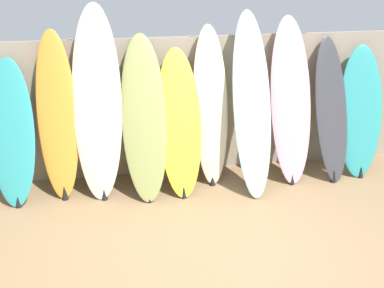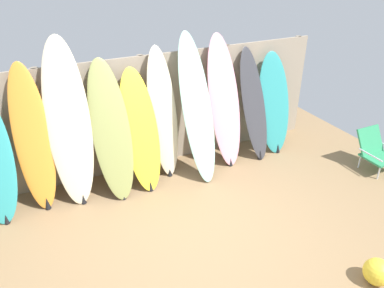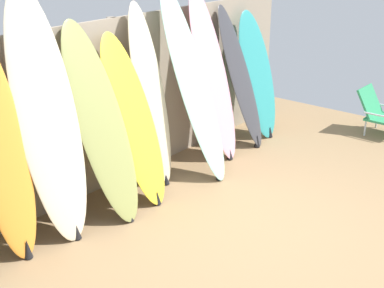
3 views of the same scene
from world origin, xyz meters
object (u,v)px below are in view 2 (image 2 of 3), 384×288
(beach_chair, at_px, (375,150))
(beach_ball, at_px, (377,272))
(surfboard_olive_3, at_px, (111,131))
(surfboard_seafoam_6, at_px, (197,109))
(surfboard_pink_7, at_px, (224,102))
(surfboard_charcoal_8, at_px, (254,105))
(surfboard_orange_1, at_px, (33,140))
(surfboard_yellow_4, at_px, (141,131))
(surfboard_teal_9, at_px, (274,104))
(surfboard_cream_2, at_px, (69,125))
(surfboard_cream_5, at_px, (163,114))

(beach_chair, bearing_deg, beach_ball, -138.21)
(surfboard_olive_3, distance_m, surfboard_seafoam_6, 1.29)
(surfboard_pink_7, distance_m, surfboard_charcoal_8, 0.57)
(surfboard_charcoal_8, relative_size, beach_ball, 6.05)
(surfboard_orange_1, xyz_separation_m, surfboard_yellow_4, (1.42, -0.11, -0.12))
(surfboard_yellow_4, bearing_deg, surfboard_teal_9, 1.59)
(surfboard_seafoam_6, xyz_separation_m, surfboard_pink_7, (0.55, 0.14, -0.04))
(beach_chair, bearing_deg, surfboard_charcoal_8, 139.14)
(surfboard_olive_3, relative_size, surfboard_pink_7, 0.92)
(surfboard_seafoam_6, distance_m, surfboard_teal_9, 1.54)
(surfboard_teal_9, bearing_deg, surfboard_cream_2, 179.63)
(surfboard_yellow_4, bearing_deg, surfboard_cream_5, 20.06)
(surfboard_olive_3, height_order, surfboard_yellow_4, surfboard_olive_3)
(surfboard_yellow_4, bearing_deg, surfboard_orange_1, 175.43)
(beach_ball, bearing_deg, surfboard_yellow_4, 118.53)
(surfboard_cream_2, xyz_separation_m, surfboard_yellow_4, (0.95, -0.09, -0.26))
(surfboard_cream_5, bearing_deg, surfboard_teal_9, -2.39)
(surfboard_seafoam_6, bearing_deg, surfboard_cream_2, 175.25)
(surfboard_cream_2, xyz_separation_m, surfboard_pink_7, (2.37, -0.01, -0.10))
(surfboard_pink_7, bearing_deg, surfboard_olive_3, -177.84)
(surfboard_cream_5, height_order, beach_chair, surfboard_cream_5)
(surfboard_yellow_4, distance_m, surfboard_cream_5, 0.45)
(surfboard_orange_1, bearing_deg, beach_ball, -45.30)
(surfboard_cream_2, distance_m, beach_chair, 4.68)
(surfboard_charcoal_8, bearing_deg, surfboard_cream_5, 176.64)
(surfboard_charcoal_8, distance_m, beach_ball, 3.09)
(surfboard_orange_1, height_order, beach_ball, surfboard_orange_1)
(surfboard_olive_3, relative_size, surfboard_cream_5, 0.96)
(surfboard_pink_7, relative_size, surfboard_charcoal_8, 1.15)
(surfboard_olive_3, height_order, surfboard_seafoam_6, surfboard_seafoam_6)
(surfboard_cream_5, distance_m, surfboard_seafoam_6, 0.51)
(surfboard_yellow_4, distance_m, surfboard_teal_9, 2.39)
(beach_chair, bearing_deg, surfboard_teal_9, 129.73)
(surfboard_olive_3, bearing_deg, surfboard_cream_5, 9.41)
(surfboard_cream_2, bearing_deg, surfboard_cream_5, 2.59)
(surfboard_seafoam_6, bearing_deg, beach_chair, -23.99)
(surfboard_orange_1, relative_size, surfboard_teal_9, 1.18)
(surfboard_teal_9, bearing_deg, surfboard_orange_1, 179.29)
(surfboard_cream_5, bearing_deg, beach_ball, -68.96)
(surfboard_cream_2, xyz_separation_m, surfboard_seafoam_6, (1.82, -0.15, -0.06))
(surfboard_charcoal_8, bearing_deg, surfboard_olive_3, -178.92)
(surfboard_orange_1, distance_m, surfboard_charcoal_8, 3.39)
(surfboard_cream_2, height_order, surfboard_olive_3, surfboard_cream_2)
(surfboard_cream_2, bearing_deg, surfboard_olive_3, -8.09)
(surfboard_seafoam_6, relative_size, beach_chair, 3.39)
(surfboard_pink_7, bearing_deg, surfboard_teal_9, -0.89)
(surfboard_orange_1, xyz_separation_m, surfboard_seafoam_6, (2.28, -0.18, 0.08))
(beach_ball, bearing_deg, surfboard_cream_2, 130.13)
(surfboard_cream_2, xyz_separation_m, surfboard_cream_5, (1.36, 0.06, -0.13))
(beach_chair, relative_size, beach_ball, 2.13)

